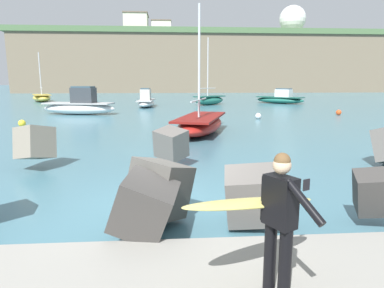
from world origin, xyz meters
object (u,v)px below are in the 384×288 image
(boat_mid_centre, at_px, (209,100))
(station_building_west, at_px, (136,24))
(mooring_buoy_outer, at_px, (339,112))
(station_building_central, at_px, (161,31))
(boat_near_left, at_px, (146,101))
(boat_mid_right, at_px, (42,98))
(surfer_with_board, at_px, (271,212))
(boat_mid_left, at_px, (80,106))
(boat_near_centre, at_px, (201,124))
(mooring_buoy_inner, at_px, (22,123))
(radar_dome, at_px, (292,21))
(boat_near_right, at_px, (280,99))
(mooring_buoy_middle, at_px, (258,116))

(boat_mid_centre, distance_m, station_building_west, 53.70)
(mooring_buoy_outer, relative_size, station_building_central, 0.06)
(boat_near_left, height_order, boat_mid_right, boat_mid_right)
(surfer_with_board, height_order, boat_mid_left, boat_mid_left)
(boat_mid_left, distance_m, station_building_west, 62.17)
(boat_near_centre, xyz_separation_m, station_building_west, (-9.08, 71.20, 16.04))
(boat_mid_centre, bearing_deg, boat_mid_right, 159.84)
(boat_near_centre, distance_m, station_building_west, 73.54)
(boat_mid_right, bearing_deg, station_building_central, 74.94)
(mooring_buoy_outer, bearing_deg, boat_near_centre, -143.83)
(boat_mid_left, height_order, station_building_central, station_building_central)
(mooring_buoy_inner, height_order, radar_dome, radar_dome)
(boat_near_right, xyz_separation_m, boat_mid_left, (-21.20, -12.21, 0.14))
(boat_near_left, height_order, mooring_buoy_middle, boat_near_left)
(boat_mid_centre, xyz_separation_m, mooring_buoy_outer, (9.14, -12.43, -0.37))
(boat_near_right, bearing_deg, boat_mid_right, 168.82)
(boat_near_centre, height_order, mooring_buoy_outer, boat_near_centre)
(boat_near_left, xyz_separation_m, mooring_buoy_middle, (8.92, -12.32, -0.39))
(boat_mid_left, distance_m, station_building_central, 77.56)
(mooring_buoy_inner, bearing_deg, boat_mid_left, 77.84)
(boat_near_centre, bearing_deg, mooring_buoy_inner, 162.09)
(radar_dome, bearing_deg, mooring_buoy_inner, -119.87)
(radar_dome, height_order, station_building_central, radar_dome)
(surfer_with_board, distance_m, boat_mid_centre, 35.88)
(mooring_buoy_middle, bearing_deg, mooring_buoy_outer, 17.79)
(boat_mid_left, xyz_separation_m, mooring_buoy_middle, (13.95, -4.46, -0.51))
(station_building_west, bearing_deg, surfer_with_board, -84.31)
(boat_near_left, relative_size, boat_near_right, 0.95)
(boat_near_centre, relative_size, boat_mid_centre, 0.87)
(boat_mid_left, bearing_deg, boat_mid_right, 117.46)
(station_building_central, bearing_deg, station_building_west, -111.12)
(boat_mid_centre, distance_m, mooring_buoy_outer, 15.43)
(surfer_with_board, relative_size, boat_mid_centre, 0.27)
(boat_mid_centre, bearing_deg, boat_near_left, -160.95)
(boat_mid_centre, bearing_deg, mooring_buoy_inner, -127.57)
(surfer_with_board, xyz_separation_m, boat_mid_centre, (3.71, 35.68, -0.69))
(boat_near_right, height_order, station_building_central, station_building_central)
(boat_near_centre, height_order, boat_near_right, boat_near_centre)
(mooring_buoy_middle, distance_m, station_building_west, 68.07)
(mooring_buoy_middle, xyz_separation_m, station_building_west, (-14.00, 64.58, 16.34))
(boat_mid_centre, relative_size, station_building_west, 0.99)
(boat_mid_left, distance_m, mooring_buoy_middle, 14.66)
(surfer_with_board, distance_m, boat_mid_right, 47.19)
(boat_mid_left, relative_size, mooring_buoy_outer, 14.62)
(boat_mid_left, relative_size, boat_mid_centre, 0.86)
(mooring_buoy_inner, bearing_deg, boat_near_left, 66.69)
(boat_mid_centre, xyz_separation_m, boat_mid_right, (-21.66, 7.95, -0.06))
(boat_mid_right, bearing_deg, radar_dome, 44.81)
(surfer_with_board, xyz_separation_m, mooring_buoy_outer, (12.84, 23.26, -1.06))
(boat_near_centre, relative_size, mooring_buoy_inner, 14.84)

